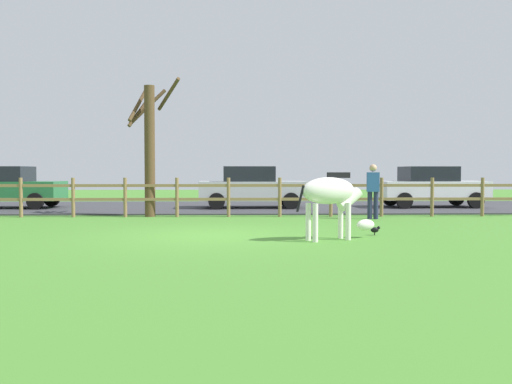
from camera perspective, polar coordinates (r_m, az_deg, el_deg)
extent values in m
plane|color=#47842D|center=(12.35, -4.70, -4.51)|extent=(60.00, 60.00, 0.00)
cube|color=#38383D|center=(21.60, -3.33, -1.57)|extent=(28.00, 7.40, 0.05)
cylinder|color=olive|center=(18.57, -23.16, -0.53)|extent=(0.11, 0.11, 1.23)
cylinder|color=olive|center=(18.04, -18.40, -0.54)|extent=(0.11, 0.11, 1.23)
cylinder|color=olive|center=(17.64, -13.38, -0.54)|extent=(0.11, 0.11, 1.23)
cylinder|color=olive|center=(17.38, -8.18, -0.55)|extent=(0.11, 0.11, 1.23)
cylinder|color=olive|center=(17.27, -2.86, -0.55)|extent=(0.11, 0.11, 1.23)
cylinder|color=olive|center=(17.30, 2.48, -0.54)|extent=(0.11, 0.11, 1.23)
cylinder|color=olive|center=(17.49, 7.75, -0.53)|extent=(0.11, 0.11, 1.23)
cylinder|color=olive|center=(17.82, 12.87, -0.51)|extent=(0.11, 0.11, 1.23)
cylinder|color=olive|center=(18.29, 17.77, -0.50)|extent=(0.11, 0.11, 1.23)
cylinder|color=olive|center=(18.88, 22.39, -0.47)|extent=(0.11, 0.11, 1.23)
cube|color=olive|center=(17.31, -5.53, -0.75)|extent=(20.95, 0.06, 0.09)
cube|color=olive|center=(17.29, -5.53, 0.68)|extent=(20.95, 0.06, 0.09)
cylinder|color=#513A23|center=(17.64, -10.95, 4.15)|extent=(0.33, 0.33, 4.11)
cylinder|color=#513A23|center=(18.01, -12.12, 8.82)|extent=(0.53, 0.91, 1.14)
cylinder|color=#513A23|center=(18.10, -9.04, 9.96)|extent=(0.90, 1.22, 0.92)
cylinder|color=#513A23|center=(18.08, -11.90, 8.25)|extent=(0.73, 0.82, 1.12)
cylinder|color=#513A23|center=(18.31, -11.15, 8.64)|extent=(1.19, 0.42, 1.20)
ellipsoid|color=white|center=(11.49, 7.51, 0.14)|extent=(1.33, 0.94, 0.56)
cylinder|color=white|center=(11.87, 8.75, -2.91)|extent=(0.11, 0.11, 0.78)
cylinder|color=white|center=(11.64, 9.53, -3.02)|extent=(0.11, 0.11, 0.78)
cylinder|color=white|center=(11.44, 5.43, -3.09)|extent=(0.11, 0.11, 0.78)
cylinder|color=white|center=(11.20, 6.17, -3.20)|extent=(0.11, 0.11, 0.78)
cylinder|color=white|center=(11.79, 9.66, -0.73)|extent=(0.63, 0.46, 0.51)
ellipsoid|color=white|center=(12.08, 11.27, -3.36)|extent=(0.48, 0.36, 0.24)
cube|color=black|center=(11.62, 8.55, 1.73)|extent=(0.53, 0.26, 0.12)
cylinder|color=black|center=(11.15, 4.62, -0.69)|extent=(0.19, 0.12, 0.54)
cylinder|color=black|center=(12.66, 12.16, -4.25)|extent=(0.01, 0.01, 0.06)
cylinder|color=black|center=(12.62, 12.20, -4.27)|extent=(0.01, 0.01, 0.06)
ellipsoid|color=black|center=(12.63, 12.18, -3.86)|extent=(0.18, 0.10, 0.12)
sphere|color=black|center=(12.64, 12.58, -3.63)|extent=(0.07, 0.07, 0.07)
cube|color=#236B38|center=(22.63, -24.34, 0.13)|extent=(4.00, 1.71, 0.70)
cube|color=black|center=(22.68, -24.72, 1.72)|extent=(1.90, 1.57, 0.56)
cylinder|color=black|center=(22.96, -20.40, -0.66)|extent=(0.60, 0.18, 0.60)
cylinder|color=black|center=(21.36, -21.88, -0.89)|extent=(0.60, 0.18, 0.60)
cube|color=#B7BABF|center=(20.77, -0.35, 0.15)|extent=(4.06, 1.85, 0.70)
cube|color=black|center=(20.74, -0.77, 1.89)|extent=(1.96, 1.64, 0.56)
cylinder|color=black|center=(21.75, 3.07, -0.68)|extent=(0.61, 0.20, 0.60)
cylinder|color=black|center=(20.06, 3.64, -0.92)|extent=(0.61, 0.20, 0.60)
cylinder|color=black|center=(21.60, -4.06, -0.70)|extent=(0.61, 0.20, 0.60)
cylinder|color=black|center=(19.90, -4.10, -0.95)|extent=(0.61, 0.20, 0.60)
cube|color=white|center=(22.18, 17.72, 0.18)|extent=(4.06, 1.85, 0.70)
cube|color=black|center=(22.11, 17.38, 1.81)|extent=(1.96, 1.63, 0.56)
cylinder|color=black|center=(23.49, 20.02, -0.60)|extent=(0.61, 0.20, 0.60)
cylinder|color=black|center=(21.95, 21.81, -0.81)|extent=(0.61, 0.20, 0.60)
cylinder|color=black|center=(22.55, 13.73, -0.64)|extent=(0.61, 0.20, 0.60)
cylinder|color=black|center=(20.93, 15.12, -0.87)|extent=(0.61, 0.20, 0.60)
cylinder|color=#232847|center=(16.84, 11.70, -1.36)|extent=(0.14, 0.14, 0.82)
cylinder|color=#232847|center=(16.86, 12.31, -1.36)|extent=(0.14, 0.14, 0.82)
cube|color=#2D569E|center=(16.82, 12.02, 1.02)|extent=(0.38, 0.26, 0.58)
sphere|color=tan|center=(16.81, 12.03, 2.45)|extent=(0.22, 0.22, 0.22)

